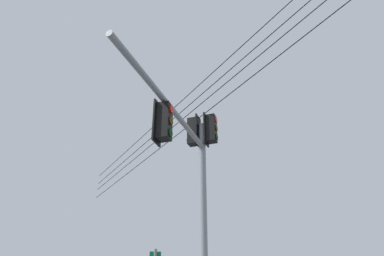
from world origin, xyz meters
TOP-DOWN VIEW (x-y plane):
  - signal_mast_assembly at (-1.04, 0.16)m, footprint 4.69×3.33m
  - overhead_wire_span at (-0.31, 1.47)m, footprint 1.37×19.19m

SIDE VIEW (x-z plane):
  - signal_mast_assembly at x=-1.04m, z-range 1.48..8.45m
  - overhead_wire_span at x=-0.31m, z-range 6.71..8.46m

